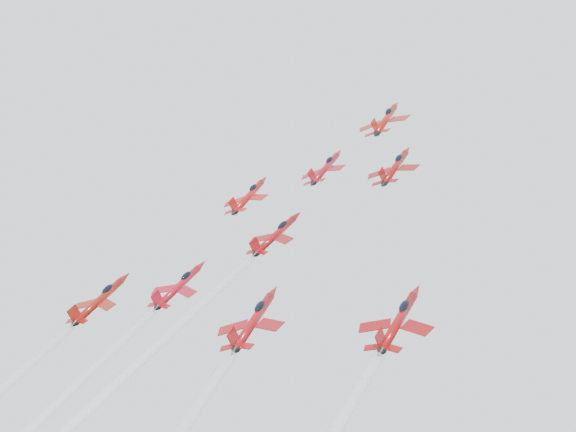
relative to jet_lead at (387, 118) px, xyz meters
The scene contains 4 objects.
jet_lead is the anchor object (origin of this frame).
jet_row2_left 27.87m from the jet_lead, 132.80° to the right, with size 9.10×11.03×8.87m.
jet_row2_center 16.51m from the jet_lead, 107.39° to the right, with size 8.63×10.47×8.41m.
jet_row2_right 22.14m from the jet_lead, 53.81° to the right, with size 8.71×10.57×8.49m.
Camera 1 is at (75.60, -89.98, 124.97)m, focal length 50.00 mm.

